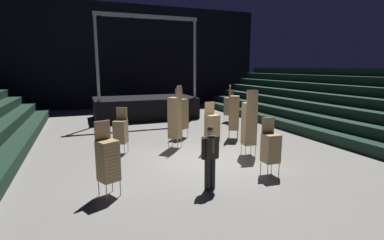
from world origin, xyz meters
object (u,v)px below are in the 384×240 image
object	(u,v)px
man_with_tie	(210,154)
chair_stack_rear_left	(121,131)
chair_stack_mid_centre	(271,147)
chair_stack_rear_centre	(182,113)
chair_stack_mid_right	(108,159)
chair_stack_aisle_left	(212,127)
stage_riser	(145,106)
chair_stack_mid_left	(229,106)
chair_stack_front_right	(234,112)
chair_stack_front_left	(175,117)
chair_stack_rear_right	(249,123)

from	to	relation	value
man_with_tie	chair_stack_rear_left	xyz separation A→B (m)	(-1.72, 4.13, -0.10)
chair_stack_mid_centre	chair_stack_rear_centre	world-z (taller)	chair_stack_rear_centre
chair_stack_mid_right	chair_stack_aisle_left	world-z (taller)	same
chair_stack_rear_centre	chair_stack_aisle_left	xyz separation A→B (m)	(0.30, -2.62, -0.17)
man_with_tie	chair_stack_rear_left	distance (m)	4.48
chair_stack_rear_left	man_with_tie	bearing A→B (deg)	141.10
stage_riser	chair_stack_mid_centre	distance (m)	11.37
stage_riser	chair_stack_rear_centre	world-z (taller)	stage_riser
chair_stack_mid_centre	chair_stack_rear_left	distance (m)	5.40
chair_stack_mid_right	chair_stack_rear_left	distance (m)	3.66
chair_stack_rear_left	chair_stack_mid_left	bearing A→B (deg)	-119.25
stage_riser	chair_stack_rear_left	world-z (taller)	stage_riser
chair_stack_rear_centre	chair_stack_front_right	bearing A→B (deg)	128.40
chair_stack_mid_left	chair_stack_mid_right	bearing A→B (deg)	-169.25
chair_stack_mid_left	chair_stack_rear_centre	bearing A→B (deg)	179.22
chair_stack_aisle_left	chair_stack_mid_left	bearing A→B (deg)	-132.00
chair_stack_front_left	chair_stack_rear_centre	distance (m)	1.83
chair_stack_mid_right	chair_stack_rear_right	xyz separation A→B (m)	(5.08, 1.70, 0.25)
chair_stack_mid_left	chair_stack_rear_left	bearing A→B (deg)	176.94
chair_stack_front_right	chair_stack_rear_right	distance (m)	2.54
chair_stack_mid_centre	chair_stack_rear_left	bearing A→B (deg)	-42.47
man_with_tie	chair_stack_mid_right	xyz separation A→B (m)	(-2.50, 0.56, -0.01)
chair_stack_aisle_left	man_with_tie	bearing A→B (deg)	56.18
man_with_tie	chair_stack_mid_left	size ratio (longest dim) A/B	0.90
man_with_tie	chair_stack_rear_right	size ratio (longest dim) A/B	0.71
man_with_tie	chair_stack_front_right	xyz separation A→B (m)	(3.30, 4.69, 0.24)
chair_stack_front_right	stage_riser	bearing A→B (deg)	-133.45
chair_stack_mid_left	chair_stack_rear_right	world-z (taller)	chair_stack_rear_right
chair_stack_mid_left	chair_stack_rear_left	distance (m)	8.04
chair_stack_mid_right	chair_stack_mid_centre	bearing A→B (deg)	152.44
chair_stack_mid_left	chair_stack_rear_centre	world-z (taller)	chair_stack_rear_centre
chair_stack_front_right	chair_stack_rear_left	world-z (taller)	chair_stack_front_right
stage_riser	chair_stack_mid_left	distance (m)	5.35
man_with_tie	chair_stack_mid_centre	bearing A→B (deg)	171.46
chair_stack_mid_right	chair_stack_rear_centre	xyz separation A→B (m)	(3.74, 5.22, 0.17)
chair_stack_rear_centre	chair_stack_rear_right	bearing A→B (deg)	87.04
chair_stack_mid_centre	man_with_tie	bearing A→B (deg)	11.00
chair_stack_mid_left	chair_stack_rear_right	size ratio (longest dim) A/B	0.79
chair_stack_front_right	chair_stack_aisle_left	world-z (taller)	chair_stack_front_right
chair_stack_rear_centre	chair_stack_aisle_left	distance (m)	2.64
man_with_tie	chair_stack_rear_centre	bearing A→B (deg)	-118.91
chair_stack_front_left	chair_stack_rear_centre	world-z (taller)	chair_stack_front_left
man_with_tie	chair_stack_front_right	world-z (taller)	chair_stack_front_right
chair_stack_mid_centre	chair_stack_front_right	bearing A→B (deg)	-102.81
man_with_tie	chair_stack_aisle_left	xyz separation A→B (m)	(1.53, 3.16, -0.01)
chair_stack_rear_left	chair_stack_rear_right	bearing A→B (deg)	-175.10
chair_stack_front_right	chair_stack_rear_right	world-z (taller)	same
chair_stack_front_left	chair_stack_rear_right	distance (m)	2.90
chair_stack_mid_left	chair_stack_aisle_left	xyz separation A→B (m)	(-3.55, -5.27, 0.00)
chair_stack_front_right	chair_stack_rear_left	distance (m)	5.07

